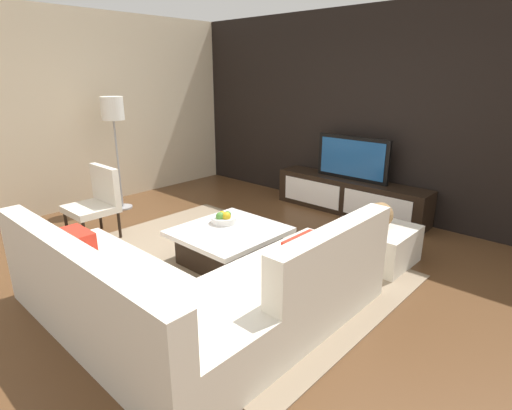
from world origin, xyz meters
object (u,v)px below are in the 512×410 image
Objects in this scene: media_console at (349,196)px; floor_lamp at (113,116)px; decorative_ball at (380,215)px; ottoman at (377,244)px; coffee_table at (229,245)px; television at (352,158)px; fruit_bowl at (224,218)px; sectional_couch at (191,293)px; accent_chair_near at (97,198)px.

floor_lamp reaches higher than media_console.
floor_lamp is at bearing -166.00° from decorative_ball.
media_console is at bearing 130.98° from ottoman.
television is at bearing 87.51° from coffee_table.
decorative_ball is at bearing -49.04° from television.
floor_lamp reaches higher than coffee_table.
fruit_bowl is at bearing -142.87° from ottoman.
sectional_couch is 3.51m from floor_lamp.
decorative_ball is at bearing 43.71° from coffee_table.
accent_chair_near is 3.11× the size of fruit_bowl.
coffee_table is 1.49× the size of ottoman.
media_console is 3.23× the size of ottoman.
media_console is 3.54m from floor_lamp.
television is at bearing 130.96° from decorative_ball.
accent_chair_near is 1.24× the size of ottoman.
accent_chair_near is at bearing -122.23° from television.
ottoman is at bearing 75.67° from sectional_couch.
television reaches higher than decorative_ball.
ottoman is (1.14, 1.09, -0.00)m from coffee_table.
ottoman is 1.67m from fruit_bowl.
television reaches higher than coffee_table.
decorative_ball is at bearing 37.13° from fruit_bowl.
accent_chair_near is 0.53× the size of floor_lamp.
floor_lamp is at bearing 177.86° from fruit_bowl.
coffee_table is 2.77m from floor_lamp.
fruit_bowl is at bearing -2.14° from floor_lamp.
coffee_table is at bearing -136.29° from decorative_ball.
coffee_table is 1.82m from accent_chair_near.
coffee_table is (-0.61, 1.00, -0.09)m from sectional_couch.
sectional_couch is at bearing -104.33° from decorative_ball.
floor_lamp reaches higher than sectional_couch.
media_console is at bearing 82.87° from fruit_bowl.
coffee_table is at bearing -92.49° from television.
ottoman is 0.33m from decorative_ball.
floor_lamp is 5.81× the size of fruit_bowl.
floor_lamp is at bearing -166.00° from ottoman.
sectional_couch is 2.37m from accent_chair_near.
accent_chair_near is at bearing -156.54° from fruit_bowl.
coffee_table is 0.31m from fruit_bowl.
ottoman is (1.04, -1.20, -0.05)m from media_console.
sectional_couch is (0.51, -3.29, 0.04)m from media_console.
fruit_bowl is at bearing 151.65° from coffee_table.
media_console is 3.33m from sectional_couch.
accent_chair_near reaches higher than decorative_ball.
media_console is at bearing -90.00° from television.
decorative_ball reaches higher than coffee_table.
ottoman is at bearing 25.36° from accent_chair_near.
television reaches higher than sectional_couch.
decorative_ball is at bearing 25.36° from accent_chair_near.
sectional_couch is 3.46× the size of ottoman.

